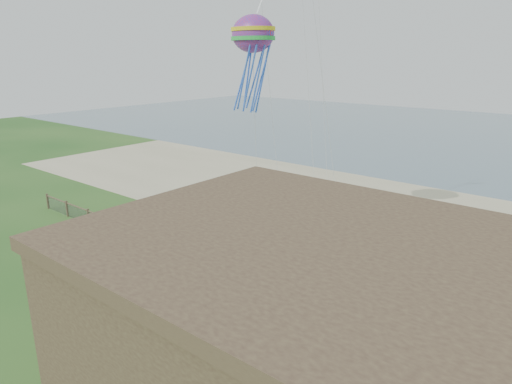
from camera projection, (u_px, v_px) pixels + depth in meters
ground at (115, 315)px, 21.94m from camera, size 160.00×160.00×0.00m
sand_beach at (340, 204)px, 38.30m from camera, size 72.00×20.00×0.02m
ocean at (479, 136)px, 71.01m from camera, size 160.00×68.00×0.02m
chainlink_fence at (204, 263)px, 26.24m from camera, size 36.20×0.20×1.25m
motel at (354, 382)px, 12.34m from camera, size 15.00×10.00×7.00m
motel_deck at (422, 370)px, 17.73m from camera, size 15.00×2.00×0.50m
picnic_table at (298, 317)px, 21.19m from camera, size 1.70×1.34×0.68m
octopus_kite at (253, 61)px, 31.10m from camera, size 3.88×3.17×6.97m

